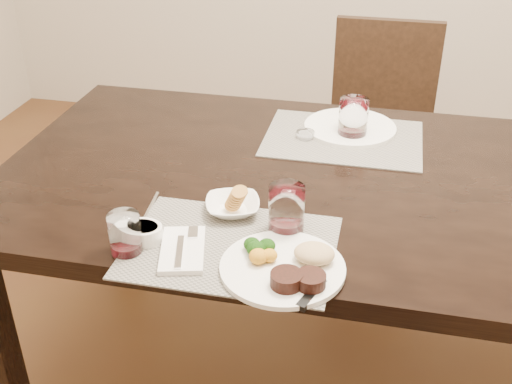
% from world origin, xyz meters
% --- Properties ---
extents(ground_plane, '(4.50, 4.50, 0.00)m').
position_xyz_m(ground_plane, '(0.00, 0.00, 0.00)').
color(ground_plane, '#4C2918').
rests_on(ground_plane, ground).
extents(dining_table, '(2.00, 1.00, 0.75)m').
position_xyz_m(dining_table, '(0.00, 0.00, 0.67)').
color(dining_table, black).
rests_on(dining_table, ground).
extents(chair_far, '(0.42, 0.42, 0.90)m').
position_xyz_m(chair_far, '(0.00, 0.93, 0.50)').
color(chair_far, black).
rests_on(chair_far, ground).
extents(placemat_near, '(0.46, 0.34, 0.00)m').
position_xyz_m(placemat_near, '(-0.28, -0.37, 0.75)').
color(placemat_near, slate).
rests_on(placemat_near, dining_table).
extents(placemat_far, '(0.46, 0.34, 0.00)m').
position_xyz_m(placemat_far, '(-0.10, 0.24, 0.75)').
color(placemat_far, slate).
rests_on(placemat_far, dining_table).
extents(dinner_plate, '(0.27, 0.27, 0.05)m').
position_xyz_m(dinner_plate, '(-0.14, -0.44, 0.77)').
color(dinner_plate, white).
rests_on(dinner_plate, placemat_near).
extents(napkin_fork, '(0.13, 0.19, 0.02)m').
position_xyz_m(napkin_fork, '(-0.38, -0.42, 0.76)').
color(napkin_fork, white).
rests_on(napkin_fork, placemat_near).
extents(steak_knife, '(0.06, 0.23, 0.01)m').
position_xyz_m(steak_knife, '(-0.08, -0.48, 0.76)').
color(steak_knife, white).
rests_on(steak_knife, placemat_near).
extents(cracker_bowl, '(0.16, 0.16, 0.06)m').
position_xyz_m(cracker_bowl, '(-0.31, -0.23, 0.77)').
color(cracker_bowl, white).
rests_on(cracker_bowl, placemat_near).
extents(sauce_ramekin, '(0.09, 0.14, 0.07)m').
position_xyz_m(sauce_ramekin, '(-0.48, -0.39, 0.77)').
color(sauce_ramekin, white).
rests_on(sauce_ramekin, placemat_near).
extents(wine_glass_near, '(0.08, 0.08, 0.11)m').
position_xyz_m(wine_glass_near, '(-0.18, -0.28, 0.80)').
color(wine_glass_near, silver).
rests_on(wine_glass_near, placemat_near).
extents(far_plate, '(0.28, 0.28, 0.01)m').
position_xyz_m(far_plate, '(-0.08, 0.31, 0.76)').
color(far_plate, white).
rests_on(far_plate, placemat_far).
extents(wine_glass_far, '(0.09, 0.09, 0.12)m').
position_xyz_m(wine_glass_far, '(-0.07, 0.25, 0.81)').
color(wine_glass_far, silver).
rests_on(wine_glass_far, placemat_far).
extents(wine_glass_side, '(0.07, 0.07, 0.10)m').
position_xyz_m(wine_glass_side, '(-0.50, -0.44, 0.79)').
color(wine_glass_side, silver).
rests_on(wine_glass_side, dining_table).
extents(salt_cellar, '(0.05, 0.05, 0.02)m').
position_xyz_m(salt_cellar, '(-0.21, 0.22, 0.76)').
color(salt_cellar, silver).
rests_on(salt_cellar, dining_table).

